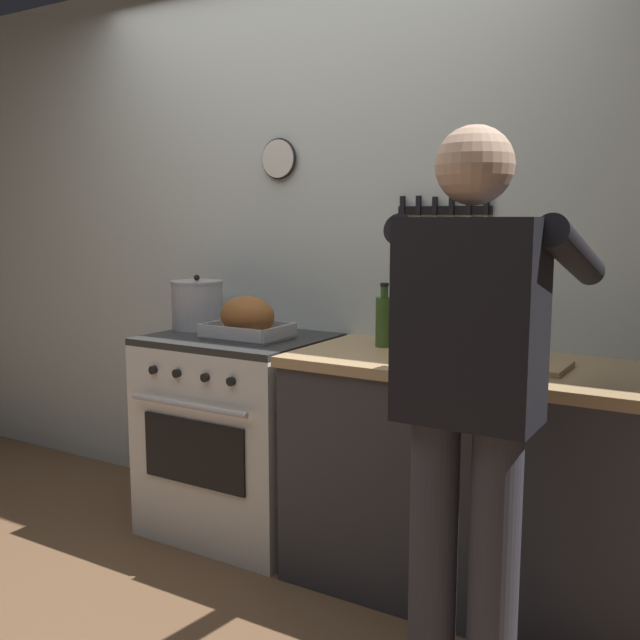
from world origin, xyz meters
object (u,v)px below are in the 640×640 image
object	(u,v)px
stove	(240,434)
stock_pot	(197,305)
cutting_board	(515,364)
person_cook	(471,387)
bottle_olive_oil	(384,320)
bottle_vinegar	(418,328)
bottle_dish_soap	(526,335)
bottle_wine_red	(438,315)
roasting_pan	(247,319)

from	to	relation	value
stove	stock_pot	bearing A→B (deg)	165.95
stock_pot	cutting_board	size ratio (longest dim) A/B	0.71
person_cook	bottle_olive_oil	distance (m)	0.95
cutting_board	bottle_vinegar	distance (m)	0.42
bottle_olive_oil	bottle_dish_soap	distance (m)	0.58
stock_pot	bottle_vinegar	distance (m)	1.14
bottle_olive_oil	bottle_wine_red	bearing A→B (deg)	24.11
stock_pot	cutting_board	xyz separation A→B (m)	(1.54, -0.11, -0.10)
bottle_olive_oil	person_cook	bearing A→B (deg)	-49.10
stock_pot	cutting_board	world-z (taller)	stock_pot
bottle_dish_soap	bottle_wine_red	bearing A→B (deg)	164.08
roasting_pan	bottle_vinegar	distance (m)	0.77
roasting_pan	cutting_board	distance (m)	1.17
bottle_olive_oil	roasting_pan	bearing A→B (deg)	-167.58
roasting_pan	bottle_olive_oil	distance (m)	0.61
roasting_pan	bottle_wine_red	xyz separation A→B (m)	(0.79, 0.22, 0.05)
bottle_wine_red	bottle_vinegar	xyz separation A→B (m)	(-0.03, -0.14, -0.04)
stove	person_cook	world-z (taller)	person_cook
bottle_olive_oil	stove	bearing A→B (deg)	-172.28
stock_pot	bottle_wine_red	xyz separation A→B (m)	(1.17, 0.11, 0.02)
roasting_pan	bottle_dish_soap	distance (m)	1.18
person_cook	bottle_olive_oil	size ratio (longest dim) A/B	6.38
roasting_pan	bottle_dish_soap	world-z (taller)	bottle_dish_soap
person_cook	bottle_wine_red	distance (m)	0.91
stock_pot	cutting_board	distance (m)	1.55
bottle_dish_soap	bottle_wine_red	distance (m)	0.40
person_cook	bottle_vinegar	world-z (taller)	person_cook
cutting_board	person_cook	bearing A→B (deg)	-85.48
person_cook	bottle_olive_oil	world-z (taller)	person_cook
cutting_board	bottle_wine_red	size ratio (longest dim) A/B	1.14
stove	cutting_board	xyz separation A→B (m)	(1.25, -0.03, 0.46)
cutting_board	stock_pot	bearing A→B (deg)	176.02
stock_pot	bottle_dish_soap	xyz separation A→B (m)	(1.55, -0.00, -0.01)
cutting_board	bottle_vinegar	xyz separation A→B (m)	(-0.40, 0.08, 0.09)
person_cook	roasting_pan	xyz separation A→B (m)	(-1.21, 0.58, 0.03)
bottle_wine_red	bottle_dish_soap	bearing A→B (deg)	-15.92
cutting_board	bottle_olive_oil	distance (m)	0.59
cutting_board	bottle_wine_red	distance (m)	0.45
bottle_vinegar	bottle_dish_soap	bearing A→B (deg)	3.96
stove	bottle_wine_red	world-z (taller)	bottle_wine_red
roasting_pan	stock_pot	bearing A→B (deg)	163.36
stove	stock_pot	size ratio (longest dim) A/B	3.52
roasting_pan	bottle_dish_soap	xyz separation A→B (m)	(1.17, 0.11, 0.02)
stove	cutting_board	distance (m)	1.33
bottle_wine_red	stove	bearing A→B (deg)	-168.36
cutting_board	bottle_olive_oil	bearing A→B (deg)	167.71
stock_pot	bottle_olive_oil	distance (m)	0.97
roasting_pan	bottle_olive_oil	xyz separation A→B (m)	(0.59, 0.13, 0.02)
stock_pot	person_cook	bearing A→B (deg)	-23.66
roasting_pan	person_cook	bearing A→B (deg)	-25.73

